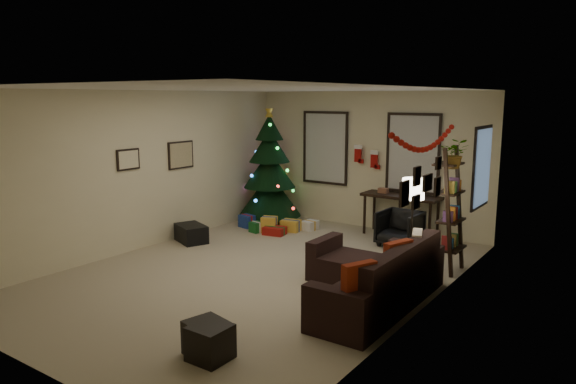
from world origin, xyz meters
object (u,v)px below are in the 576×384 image
Objects in this scene: desk_chair at (400,228)px; bookshelf at (452,212)px; christmas_tree at (270,174)px; desk at (401,200)px; sofa at (374,280)px.

bookshelf reaches higher than desk_chair.
bookshelf is at bearing -15.15° from christmas_tree.
desk is at bearing 115.42° from desk_chair.
desk is 2.12m from bookshelf.
christmas_tree is 3.12m from desk_chair.
desk_chair is 1.59m from bookshelf.
sofa is at bearing -70.44° from desk_chair.
bookshelf is (4.21, -1.14, -0.10)m from christmas_tree.
sofa is 3.85× the size of desk_chair.
christmas_tree is 3.84× the size of desk_chair.
sofa is 3.41m from desk.
desk is at bearing 107.59° from sofa.
sofa is 1.30× the size of bookshelf.
bookshelf reaches higher than sofa.
sofa is at bearing -36.74° from christmas_tree.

